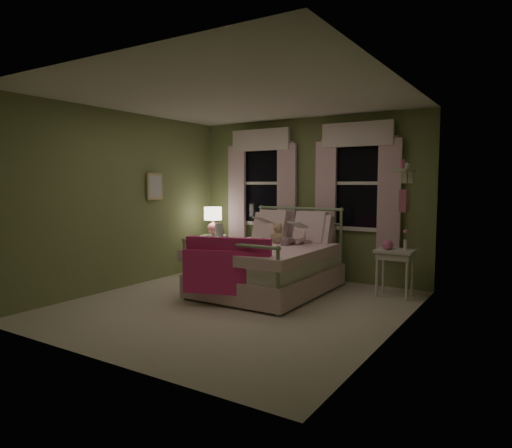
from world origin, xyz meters
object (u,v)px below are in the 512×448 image
Objects in this scene: child_left at (267,224)px; teddy_bear at (278,235)px; bed at (269,265)px; nightstand_left at (213,249)px; child_right at (300,224)px; nightstand_right at (395,257)px; table_lamp at (213,218)px.

child_left is 0.35m from teddy_bear.
bed reaches higher than nightstand_left.
child_right reaches higher than nightstand_right.
child_left is 1.10× the size of nightstand_left.
teddy_bear is 1.67m from nightstand_right.
bed is at bearing -23.97° from table_lamp.
teddy_bear reaches higher than nightstand_left.
bed is at bearing 140.25° from child_left.
child_left is 0.92× the size of child_right.
child_right is at bearing 29.50° from teddy_bear.
teddy_bear is at bearing -15.21° from table_lamp.
table_lamp is (0.00, -0.00, 0.54)m from nightstand_left.
table_lamp is at bearing -90.00° from nightstand_left.
nightstand_left is at bearing 179.68° from nightstand_right.
child_right is 2.43× the size of teddy_bear.
table_lamp is at bearing 8.86° from child_right.
bed is 6.39× the size of teddy_bear.
table_lamp reaches higher than nightstand_left.
child_left is (-0.28, 0.42, 0.54)m from bed.
teddy_bear is at bearing 46.43° from child_right.
bed is 0.74m from child_left.
table_lamp is (-1.52, 0.68, 0.57)m from bed.
nightstand_left is at bearing 8.86° from child_right.
child_left is 2.24× the size of teddy_bear.
nightstand_right is (3.13, -0.02, -0.40)m from table_lamp.
child_right reaches higher than teddy_bear.
teddy_bear reaches higher than nightstand_right.
bed is 1.75m from nightstand_right.
child_left is 0.56m from child_right.
child_right is (0.28, 0.42, 0.57)m from bed.
nightstand_left is (-1.80, 0.26, -0.54)m from child_right.
child_right is 1.41m from nightstand_right.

